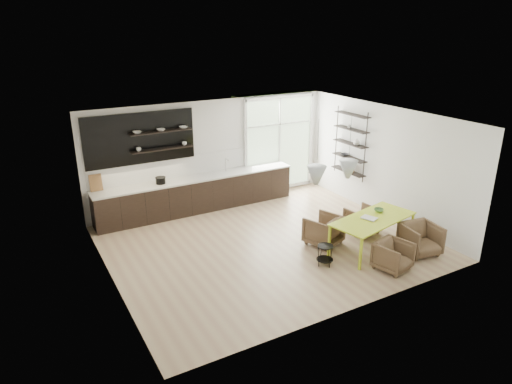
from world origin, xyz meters
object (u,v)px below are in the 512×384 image
at_px(armchair_back_right, 362,220).
at_px(armchair_front_right, 420,239).
at_px(armchair_back_left, 323,230).
at_px(wire_stool, 325,252).
at_px(dining_table, 373,220).
at_px(armchair_front_left, 393,256).

xyz_separation_m(armchair_back_right, armchair_front_right, (0.37, -1.46, 0.03)).
distance_m(armchair_back_left, wire_stool, 1.00).
bearing_deg(armchair_back_right, wire_stool, 21.13).
distance_m(dining_table, wire_stool, 1.43).
xyz_separation_m(armchair_back_right, armchair_front_left, (-0.66, -1.67, -0.01)).
distance_m(armchair_front_left, armchair_front_right, 1.06).
bearing_deg(armchair_back_right, armchair_front_left, 64.18).
xyz_separation_m(dining_table, armchair_front_left, (-0.26, -0.92, -0.39)).
bearing_deg(wire_stool, armchair_front_right, -16.11).
relative_size(dining_table, armchair_back_left, 2.92).
height_order(armchair_back_right, armchair_front_right, armchair_front_right).
relative_size(armchair_back_left, wire_stool, 1.69).
height_order(dining_table, wire_stool, dining_table).
relative_size(armchair_back_left, armchair_front_right, 0.99).
height_order(armchair_front_left, wire_stool, armchair_front_left).
bearing_deg(wire_stool, dining_table, 3.40).
bearing_deg(armchair_front_right, wire_stool, 172.52).
bearing_deg(dining_table, wire_stool, 171.38).
xyz_separation_m(dining_table, wire_stool, (-1.37, -0.08, -0.41)).
height_order(armchair_back_left, wire_stool, armchair_back_left).
bearing_deg(armchair_front_left, wire_stool, 129.57).
bearing_deg(armchair_front_left, armchair_back_right, 55.18).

